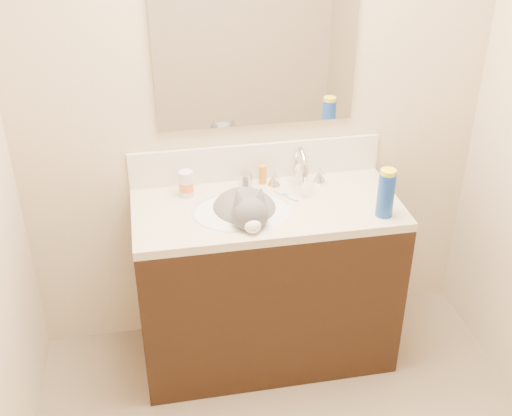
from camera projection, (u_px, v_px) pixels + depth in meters
name	position (u px, v px, depth m)	size (l,w,h in m)	color
room_shell	(342.00, 183.00, 1.72)	(2.24, 2.54, 2.52)	beige
vanity_cabinet	(266.00, 286.00, 3.09)	(1.20, 0.55, 0.82)	black
counter_slab	(267.00, 209.00, 2.87)	(1.20, 0.55, 0.04)	beige
basin	(242.00, 224.00, 2.86)	(0.45, 0.36, 0.14)	white
faucet	(299.00, 171.00, 2.97)	(0.28, 0.20, 0.21)	silver
cat	(246.00, 215.00, 2.84)	(0.34, 0.43, 0.33)	#535153
backsplash	(256.00, 161.00, 3.04)	(1.20, 0.02, 0.18)	silver
mirror	(256.00, 38.00, 2.74)	(0.90, 0.02, 0.80)	white
pill_bottle	(186.00, 184.00, 2.91)	(0.07, 0.07, 0.12)	silver
pill_label	(186.00, 186.00, 2.92)	(0.07, 0.07, 0.04)	orange
silver_jar	(246.00, 180.00, 3.00)	(0.06, 0.06, 0.07)	#B7B7BC
amber_bottle	(263.00, 174.00, 3.02)	(0.04, 0.04, 0.09)	orange
toothbrush	(285.00, 195.00, 2.93)	(0.02, 0.14, 0.01)	silver
toothbrush_head	(285.00, 195.00, 2.93)	(0.01, 0.03, 0.01)	#6499D5
spray_can	(386.00, 195.00, 2.74)	(0.07, 0.07, 0.20)	#163E9F
spray_cap	(388.00, 174.00, 2.69)	(0.07, 0.07, 0.04)	yellow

